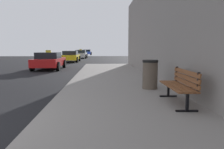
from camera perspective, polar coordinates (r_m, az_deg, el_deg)
name	(u,v)px	position (r m, az deg, el deg)	size (l,w,h in m)	color
sidewalk	(138,133)	(3.93, 6.86, -15.31)	(4.00, 32.00, 0.15)	gray
bench	(180,84)	(5.76, 17.76, -2.34)	(0.55, 1.75, 0.89)	brown
trash_bin	(150,74)	(7.62, 10.09, 0.06)	(0.55, 0.55, 1.01)	brown
car_red	(49,61)	(16.65, -16.37, 3.55)	(1.98, 4.01, 1.43)	red
car_yellow	(71,56)	(25.39, -10.93, 4.80)	(1.96, 4.54, 1.27)	yellow
car_silver	(81,54)	(34.47, -8.31, 5.39)	(1.94, 4.43, 1.43)	#B7B7BF
car_green	(82,53)	(41.68, -8.02, 5.66)	(1.97, 4.12, 1.27)	#196638
car_blue	(87,52)	(50.27, -6.64, 5.90)	(2.01, 4.14, 1.27)	#233899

